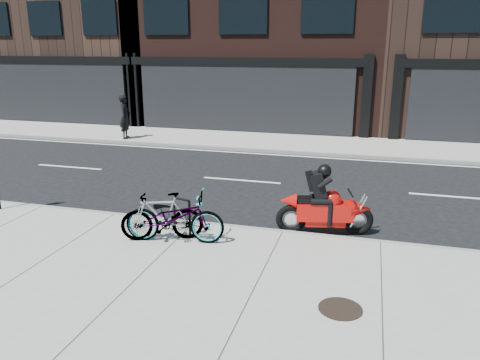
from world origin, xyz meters
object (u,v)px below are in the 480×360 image
(pedestrian, at_px, (125,117))
(manhole_cover, at_px, (340,309))
(bicycle_rear, at_px, (162,217))
(bike_rack, at_px, (182,212))
(bicycle_front, at_px, (175,217))
(motorcycle, at_px, (329,206))

(pedestrian, height_order, manhole_cover, pedestrian)
(bicycle_rear, bearing_deg, pedestrian, -168.45)
(bike_rack, distance_m, bicycle_front, 0.46)
(manhole_cover, bearing_deg, bicycle_rear, 155.22)
(bicycle_front, relative_size, bicycle_rear, 1.21)
(bicycle_rear, distance_m, motorcycle, 3.53)
(bicycle_front, distance_m, motorcycle, 3.28)
(bicycle_front, bearing_deg, bicycle_rear, 79.62)
(bicycle_rear, height_order, motorcycle, motorcycle)
(bike_rack, bearing_deg, bicycle_front, -85.63)
(bicycle_front, relative_size, motorcycle, 0.96)
(bike_rack, xyz_separation_m, pedestrian, (-6.31, 9.10, 0.47))
(bicycle_rear, height_order, manhole_cover, bicycle_rear)
(bicycle_rear, xyz_separation_m, pedestrian, (-6.07, 9.55, 0.42))
(bike_rack, distance_m, pedestrian, 11.08)
(bicycle_front, xyz_separation_m, pedestrian, (-6.34, 9.55, 0.40))
(motorcycle, xyz_separation_m, manhole_cover, (0.48, -3.22, -0.50))
(manhole_cover, bearing_deg, bicycle_front, 153.52)
(bicycle_rear, relative_size, motorcycle, 0.80)
(bicycle_rear, bearing_deg, bicycle_front, 68.31)
(bike_rack, relative_size, pedestrian, 0.42)
(bike_rack, bearing_deg, motorcycle, 20.25)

